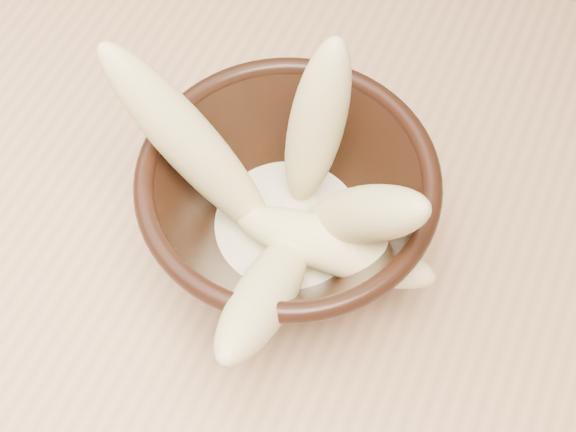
# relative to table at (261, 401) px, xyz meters

# --- Properties ---
(table) EXTENTS (1.20, 0.80, 0.75)m
(table) POSITION_rel_table_xyz_m (0.00, 0.00, 0.00)
(table) COLOR tan
(table) RESTS_ON ground
(bowl) EXTENTS (0.19, 0.19, 0.10)m
(bowl) POSITION_rel_table_xyz_m (-0.02, 0.08, 0.14)
(bowl) COLOR black
(bowl) RESTS_ON table
(milk_puddle) EXTENTS (0.10, 0.10, 0.01)m
(milk_puddle) POSITION_rel_table_xyz_m (-0.02, 0.08, 0.11)
(milk_puddle) COLOR beige
(milk_puddle) RESTS_ON bowl
(banana_upright) EXTENTS (0.05, 0.07, 0.14)m
(banana_upright) POSITION_rel_table_xyz_m (-0.01, 0.12, 0.18)
(banana_upright) COLOR #E3CB86
(banana_upright) RESTS_ON bowl
(banana_left) EXTENTS (0.13, 0.04, 0.15)m
(banana_left) POSITION_rel_table_xyz_m (-0.08, 0.08, 0.18)
(banana_left) COLOR #E3CB86
(banana_left) RESTS_ON bowl
(banana_right) EXTENTS (0.11, 0.07, 0.13)m
(banana_right) POSITION_rel_table_xyz_m (0.03, 0.08, 0.17)
(banana_right) COLOR #E3CB86
(banana_right) RESTS_ON bowl
(banana_across) EXTENTS (0.13, 0.04, 0.04)m
(banana_across) POSITION_rel_table_xyz_m (0.02, 0.07, 0.14)
(banana_across) COLOR #E3CB86
(banana_across) RESTS_ON bowl
(banana_front) EXTENTS (0.04, 0.14, 0.11)m
(banana_front) POSITION_rel_table_xyz_m (-0.00, 0.02, 0.16)
(banana_front) COLOR #E3CB86
(banana_front) RESTS_ON bowl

